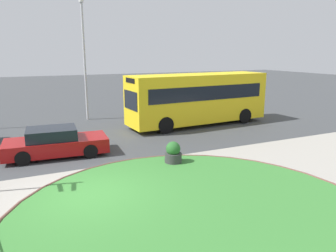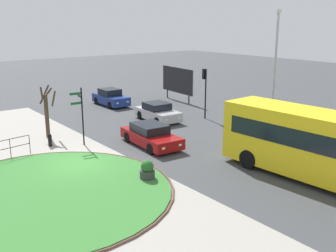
# 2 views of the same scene
# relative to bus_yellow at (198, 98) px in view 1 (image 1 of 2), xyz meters

# --- Properties ---
(ground) EXTENTS (120.00, 120.00, 0.00)m
(ground) POSITION_rel_bus_yellow_xyz_m (-8.74, -8.07, -1.78)
(ground) COLOR #3D3F42
(sidewalk_paving) EXTENTS (32.00, 8.71, 0.02)m
(sidewalk_paving) POSITION_rel_bus_yellow_xyz_m (-8.74, -9.72, -1.77)
(sidewalk_paving) COLOR #9E998E
(sidewalk_paving) RESTS_ON ground
(grass_island) EXTENTS (11.02, 11.02, 0.10)m
(grass_island) POSITION_rel_bus_yellow_xyz_m (-6.21, -10.78, -1.73)
(grass_island) COLOR #387A33
(grass_island) RESTS_ON ground
(grass_kerb_ring) EXTENTS (11.33, 11.33, 0.11)m
(grass_kerb_ring) POSITION_rel_bus_yellow_xyz_m (-6.21, -10.78, -1.72)
(grass_kerb_ring) COLOR brown
(grass_kerb_ring) RESTS_ON ground
(bus_yellow) EXTENTS (9.54, 2.97, 3.32)m
(bus_yellow) POSITION_rel_bus_yellow_xyz_m (0.00, 0.00, 0.00)
(bus_yellow) COLOR yellow
(bus_yellow) RESTS_ON ground
(car_trailing) EXTENTS (4.66, 2.22, 1.33)m
(car_trailing) POSITION_rel_bus_yellow_xyz_m (-9.27, -3.01, -1.15)
(car_trailing) COLOR maroon
(car_trailing) RESTS_ON ground
(lamppost_tall) EXTENTS (0.32, 0.32, 8.13)m
(lamppost_tall) POSITION_rel_bus_yellow_xyz_m (-6.29, 4.74, 2.58)
(lamppost_tall) COLOR #B7B7BC
(lamppost_tall) RESTS_ON ground
(planter_near_signpost) EXTENTS (0.73, 0.73, 1.00)m
(planter_near_signpost) POSITION_rel_bus_yellow_xyz_m (-4.85, -6.33, -1.32)
(planter_near_signpost) COLOR #383838
(planter_near_signpost) RESTS_ON ground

